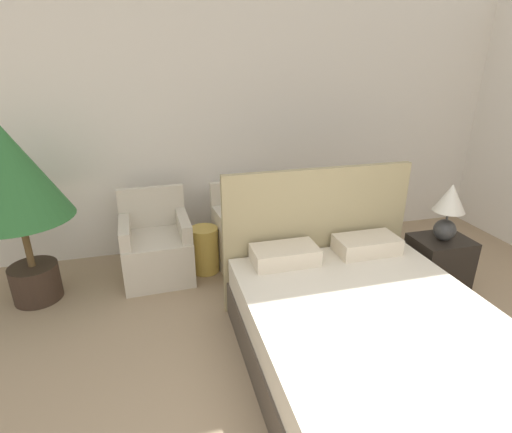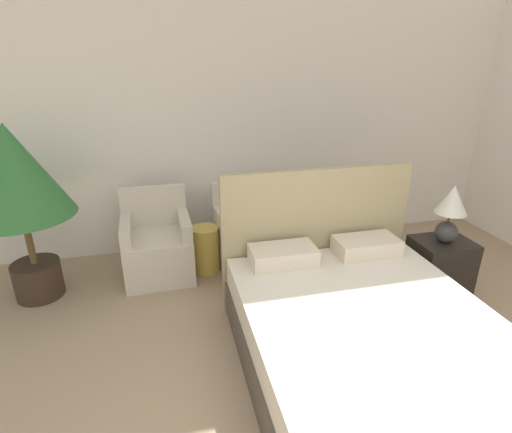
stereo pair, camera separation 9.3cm
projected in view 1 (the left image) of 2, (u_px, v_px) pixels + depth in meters
The scene contains 8 objects.
wall_back at pixel (258, 120), 4.49m from camera, with size 10.00×0.06×2.90m.
bed at pixel (367, 334), 2.82m from camera, with size 1.70×2.09×1.26m.
armchair_near_window_left at pixel (157, 251), 4.05m from camera, with size 0.69×0.67×0.88m.
armchair_near_window_right at pixel (249, 240), 4.27m from camera, with size 0.72×0.71×0.88m.
potted_palm at pixel (12, 183), 3.35m from camera, with size 0.90×0.90×1.63m.
nightstand at pixel (437, 265), 3.78m from camera, with size 0.51×0.41×0.56m.
table_lamp at pixel (449, 207), 3.54m from camera, with size 0.27×0.27×0.53m.
side_table at pixel (205, 250), 4.16m from camera, with size 0.29×0.29×0.49m.
Camera 1 is at (-1.20, -0.69, 2.13)m, focal length 28.00 mm.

